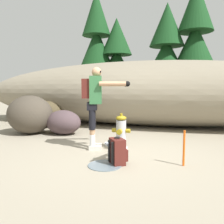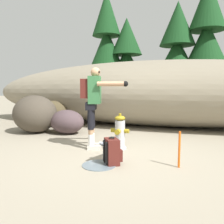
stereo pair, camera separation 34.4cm
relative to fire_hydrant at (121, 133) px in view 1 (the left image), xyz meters
The scene contains 14 objects.
ground_plane 0.46m from the fire_hydrant, 92.96° to the right, with size 56.00×56.00×0.04m, color gray.
dirt_embankment 3.43m from the fire_hydrant, 90.24° to the left, with size 12.83×3.20×2.22m, color gray.
fire_hydrant is the anchor object (origin of this frame).
hydrant_water_jet 0.78m from the fire_hydrant, 90.00° to the right, with size 0.57×1.26×0.48m.
utility_worker 0.91m from the fire_hydrant, 163.31° to the right, with size 1.04×0.68×1.71m.
spare_backpack 0.98m from the fire_hydrant, 79.27° to the right, with size 0.36×0.36×0.47m.
boulder_large 3.01m from the fire_hydrant, 163.35° to the left, with size 1.30×1.17×1.08m, color #443C32.
boulder_mid 2.19m from the fire_hydrant, 151.77° to the left, with size 1.04×0.81×0.68m, color #48393C.
boulder_small 3.56m from the fire_hydrant, 147.41° to the left, with size 1.07×0.83×0.87m, color #493E28.
pine_tree_far_left 10.15m from the fire_hydrant, 113.36° to the left, with size 2.66×2.66×7.09m.
pine_tree_left 9.65m from the fire_hydrant, 105.98° to the left, with size 2.87×2.87×5.45m.
pine_tree_center 9.22m from the fire_hydrant, 87.42° to the left, with size 2.97×2.97×5.97m.
pine_tree_right 9.70m from the fire_hydrant, 78.01° to the left, with size 2.94×2.94×6.99m.
survey_stake 1.46m from the fire_hydrant, 30.23° to the right, with size 0.04×0.04×0.60m, color #E55914.
Camera 1 is at (1.17, -4.33, 1.30)m, focal length 36.46 mm.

